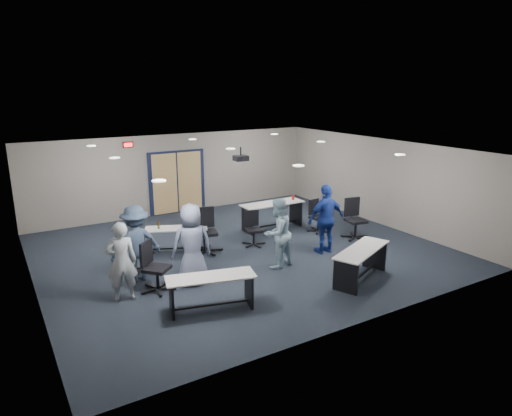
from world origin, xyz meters
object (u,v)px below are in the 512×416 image
table_back_left (176,235)px  chair_back_c (254,229)px  chair_back_a (142,251)px  person_back (136,244)px  chair_back_b (207,231)px  table_front_right (361,259)px  chair_loose_right (356,219)px  person_plaid (192,244)px  chair_loose_left (157,267)px  table_back_right (272,211)px  person_lightblue (278,233)px  person_gray (122,262)px  table_front_left (211,287)px  person_navy (326,219)px  chair_back_d (318,216)px

table_back_left → chair_back_c: chair_back_c is taller
chair_back_a → person_back: 0.73m
chair_back_b → table_front_right: bearing=-41.1°
chair_back_a → chair_loose_right: chair_loose_right is taller
person_plaid → chair_loose_left: bearing=5.0°
table_back_right → person_lightblue: person_lightblue is taller
chair_back_a → person_gray: size_ratio=0.55×
person_gray → table_front_left: bearing=147.8°
chair_back_b → person_lightblue: (1.04, -1.77, 0.27)m
table_front_right → person_navy: person_navy is taller
table_front_left → chair_back_a: chair_back_a is taller
chair_back_c → chair_back_d: size_ratio=0.98×
table_back_left → person_lightblue: (1.72, -2.24, 0.40)m
chair_back_b → chair_back_c: 1.35m
person_plaid → person_gray: bearing=8.2°
person_lightblue → person_back: bearing=-32.9°
chair_back_a → chair_back_b: (1.82, 0.27, 0.12)m
chair_back_a → person_plaid: size_ratio=0.51×
table_front_right → person_back: 5.06m
table_front_left → person_back: (-0.82, 2.13, 0.39)m
chair_loose_right → person_back: 6.25m
chair_loose_right → person_back: person_back is taller
table_front_left → person_back: 2.32m
person_lightblue → person_navy: 1.64m
person_lightblue → chair_back_c: bearing=-116.0°
chair_back_c → person_navy: size_ratio=0.52×
person_gray → chair_back_d: bearing=-154.8°
chair_back_d → person_back: 5.76m
chair_loose_right → person_plaid: bearing=-165.0°
chair_back_d → chair_back_b: bearing=168.0°
person_plaid → person_back: person_plaid is taller
chair_back_c → person_navy: 2.01m
chair_back_c → person_plaid: (-2.44, -1.46, 0.44)m
table_front_left → person_plaid: (0.18, 1.32, 0.44)m
person_gray → person_plaid: (1.54, 0.02, 0.08)m
table_front_left → person_navy: size_ratio=1.00×
table_front_left → person_back: size_ratio=1.05×
chair_back_b → chair_loose_left: size_ratio=1.06×
chair_back_d → person_gray: person_gray is taller
table_back_right → chair_back_c: 1.65m
chair_loose_left → person_plaid: bearing=-45.2°
chair_back_d → chair_loose_left: bearing=-175.1°
person_navy → chair_back_d: bearing=-119.4°
chair_back_b → person_gray: bearing=-132.5°
chair_loose_right → chair_loose_left: bearing=-166.0°
chair_loose_right → person_navy: person_navy is taller
chair_back_a → person_lightblue: person_lightblue is taller
chair_back_b → chair_loose_right: 4.29m
chair_loose_right → person_gray: 6.80m
chair_back_a → chair_back_d: (5.42, 0.14, 0.02)m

